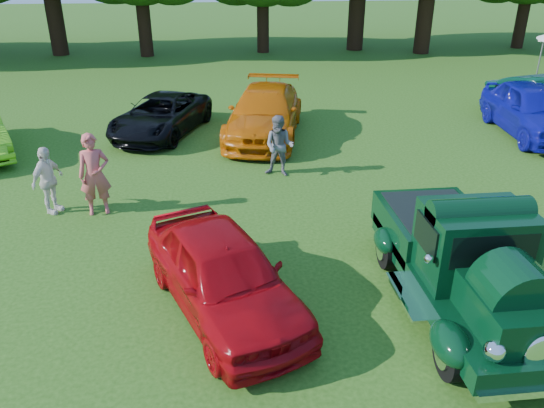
{
  "coord_description": "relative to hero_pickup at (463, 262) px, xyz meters",
  "views": [
    {
      "loc": [
        -2.12,
        -7.64,
        5.46
      ],
      "look_at": [
        -1.13,
        1.43,
        1.1
      ],
      "focal_mm": 35.0,
      "sensor_mm": 36.0,
      "label": 1
    }
  ],
  "objects": [
    {
      "name": "ground",
      "position": [
        -1.84,
        0.55,
        -0.82
      ],
      "size": [
        120.0,
        120.0,
        0.0
      ],
      "primitive_type": "plane",
      "color": "#204911",
      "rests_on": "ground"
    },
    {
      "name": "hero_pickup",
      "position": [
        0.0,
        0.0,
        0.0
      ],
      "size": [
        2.27,
        4.87,
        1.9
      ],
      "color": "black",
      "rests_on": "ground"
    },
    {
      "name": "red_convertible",
      "position": [
        -3.96,
        0.28,
        -0.12
      ],
      "size": [
        3.07,
        4.43,
        1.4
      ],
      "primitive_type": "imported",
      "rotation": [
        0.0,
        0.0,
        0.38
      ],
      "color": "#99060C",
      "rests_on": "ground"
    },
    {
      "name": "back_car_black",
      "position": [
        -5.74,
        10.06,
        -0.2
      ],
      "size": [
        3.55,
        4.97,
        1.26
      ],
      "primitive_type": "imported",
      "rotation": [
        0.0,
        0.0,
        -0.36
      ],
      "color": "black",
      "rests_on": "ground"
    },
    {
      "name": "back_car_orange",
      "position": [
        -2.39,
        9.47,
        -0.05
      ],
      "size": [
        3.28,
        5.65,
        1.54
      ],
      "primitive_type": "imported",
      "rotation": [
        0.0,
        0.0,
        -0.22
      ],
      "color": "#C45A06",
      "rests_on": "ground"
    },
    {
      "name": "back_car_blue",
      "position": [
        6.27,
        8.66,
        0.02
      ],
      "size": [
        2.46,
        5.1,
        1.68
      ],
      "primitive_type": "imported",
      "rotation": [
        0.0,
        0.0,
        -0.1
      ],
      "color": "#0D0E91",
      "rests_on": "ground"
    },
    {
      "name": "spectator_pink",
      "position": [
        -6.72,
        4.25,
        0.12
      ],
      "size": [
        0.77,
        0.59,
        1.9
      ],
      "primitive_type": "imported",
      "rotation": [
        0.0,
        0.0,
        0.21
      ],
      "color": "#C14F4F",
      "rests_on": "ground"
    },
    {
      "name": "spectator_grey",
      "position": [
        -2.33,
        6.07,
        -0.0
      ],
      "size": [
        0.96,
        0.86,
        1.64
      ],
      "primitive_type": "imported",
      "rotation": [
        0.0,
        0.0,
        -0.36
      ],
      "color": "slate",
      "rests_on": "ground"
    },
    {
      "name": "spectator_white",
      "position": [
        -7.8,
        4.4,
        -0.04
      ],
      "size": [
        0.75,
        1.0,
        1.58
      ],
      "primitive_type": "imported",
      "rotation": [
        0.0,
        0.0,
        1.11
      ],
      "color": "silver",
      "rests_on": "ground"
    }
  ]
}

